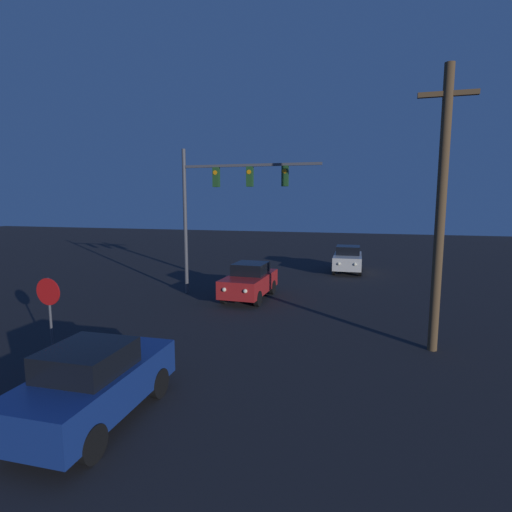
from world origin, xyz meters
The scene contains 6 objects.
car_near centered at (-1.89, 8.72, 0.83)m, with size 1.82×4.01×1.65m.
car_mid centered at (-1.77, 19.59, 0.83)m, with size 1.86×4.03×1.65m.
car_far centered at (2.29, 28.00, 0.83)m, with size 1.82×4.01×1.65m.
traffic_signal_mast centered at (-3.21, 19.87, 4.79)m, with size 6.61×0.30×6.94m.
stop_sign centered at (-5.00, 10.98, 1.70)m, with size 0.76×0.07×2.42m.
utility_pole centered at (5.43, 14.84, 4.31)m, with size 1.59×0.28×8.31m.
Camera 1 is at (3.36, 2.17, 4.51)m, focal length 28.00 mm.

